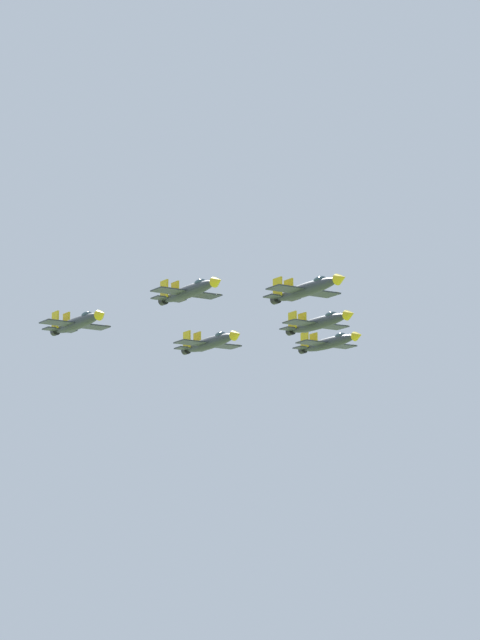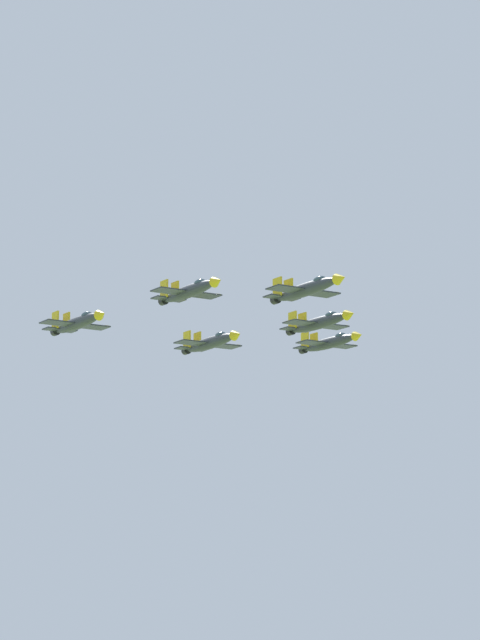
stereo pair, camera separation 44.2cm
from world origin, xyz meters
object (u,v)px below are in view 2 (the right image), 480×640
object	(u,v)px
jet_left_outer	(329,343)
jet_lead	(306,289)
jet_right_wingman	(189,291)
jet_right_outer	(77,323)
jet_left_wingman	(319,323)
jet_slot_rear	(210,342)

from	to	relation	value
jet_left_outer	jet_lead	bearing A→B (deg)	-40.70
jet_lead	jet_right_wingman	world-z (taller)	jet_right_wingman
jet_right_outer	jet_left_wingman	bearing A→B (deg)	67.46
jet_right_wingman	jet_left_outer	xyz separation A→B (m)	(-26.93, -23.81, -2.19)
jet_right_outer	jet_right_wingman	bearing A→B (deg)	39.24
jet_left_wingman	jet_right_wingman	xyz separation A→B (m)	(20.96, 7.65, 2.27)
jet_lead	jet_right_outer	distance (m)	34.55
jet_right_outer	jet_slot_rear	bearing A→B (deg)	88.88
jet_left_wingman	jet_slot_rear	distance (m)	17.35
jet_lead	jet_right_wingman	bearing A→B (deg)	-139.96
jet_lead	jet_left_wingman	xyz separation A→B (m)	(-5.98, -16.16, -1.36)
jet_lead	jet_right_wingman	distance (m)	17.25
jet_slot_rear	jet_lead	bearing A→B (deg)	0.58
jet_lead	jet_left_wingman	world-z (taller)	jet_lead
jet_left_outer	jet_right_outer	bearing A→B (deg)	-90.34
jet_lead	jet_right_outer	size ratio (longest dim) A/B	1.04
jet_left_wingman	jet_left_outer	world-z (taller)	jet_left_outer
jet_left_wingman	jet_left_outer	bearing A→B (deg)	139.23
jet_right_wingman	jet_right_outer	world-z (taller)	jet_right_wingman
jet_right_wingman	jet_slot_rear	xyz separation A→B (m)	(-5.98, -16.15, -4.30)
jet_left_outer	jet_slot_rear	distance (m)	22.41
jet_left_outer	jet_right_outer	size ratio (longest dim) A/B	1.01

